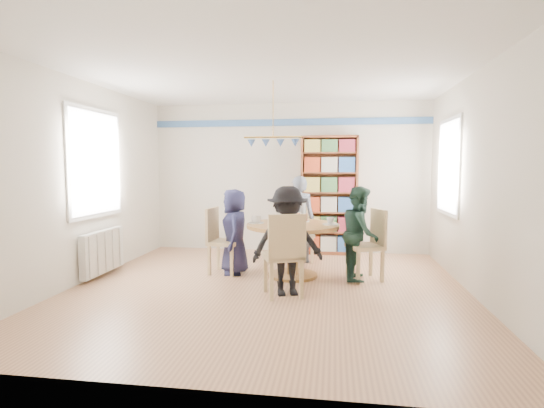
% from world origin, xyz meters
% --- Properties ---
extents(ground, '(5.00, 5.00, 0.00)m').
position_xyz_m(ground, '(0.00, 0.00, 0.00)').
color(ground, tan).
extents(room_shell, '(5.00, 5.00, 5.00)m').
position_xyz_m(room_shell, '(-0.26, 0.87, 1.65)').
color(room_shell, white).
rests_on(room_shell, ground).
extents(radiator, '(0.12, 1.00, 0.60)m').
position_xyz_m(radiator, '(-2.42, 0.30, 0.35)').
color(radiator, silver).
rests_on(radiator, ground).
extents(dining_table, '(1.30, 1.30, 0.75)m').
position_xyz_m(dining_table, '(0.26, 0.66, 0.56)').
color(dining_table, brown).
rests_on(dining_table, ground).
extents(chair_left, '(0.47, 0.47, 0.96)m').
position_xyz_m(chair_left, '(-0.82, 0.71, 0.53)').
color(chair_left, '#D1B681').
rests_on(chair_left, ground).
extents(chair_right, '(0.56, 0.56, 0.97)m').
position_xyz_m(chair_right, '(1.33, 0.65, 0.54)').
color(chair_right, '#D1B681').
rests_on(chair_right, ground).
extents(chair_far, '(0.53, 0.53, 0.93)m').
position_xyz_m(chair_far, '(0.25, 1.69, 0.51)').
color(chair_far, '#D1B681').
rests_on(chair_far, ground).
extents(chair_near, '(0.57, 0.57, 1.01)m').
position_xyz_m(chair_near, '(0.26, -0.33, 0.55)').
color(chair_near, '#D1B681').
rests_on(chair_near, ground).
extents(person_left, '(0.54, 0.68, 1.23)m').
position_xyz_m(person_left, '(-0.59, 0.70, 0.62)').
color(person_left, '#1A1B39').
rests_on(person_left, ground).
extents(person_right, '(0.54, 0.66, 1.29)m').
position_xyz_m(person_right, '(1.19, 0.64, 0.64)').
color(person_right, '#193227').
rests_on(person_right, ground).
extents(person_far, '(0.53, 0.36, 1.41)m').
position_xyz_m(person_far, '(0.26, 1.58, 0.70)').
color(person_far, gray).
rests_on(person_far, ground).
extents(person_near, '(0.96, 0.73, 1.32)m').
position_xyz_m(person_near, '(0.28, -0.21, 0.66)').
color(person_near, black).
rests_on(person_near, ground).
extents(bookshelf, '(1.00, 0.30, 2.09)m').
position_xyz_m(bookshelf, '(0.74, 2.34, 1.03)').
color(bookshelf, brown).
rests_on(bookshelf, ground).
extents(tableware, '(1.26, 1.26, 0.33)m').
position_xyz_m(tableware, '(0.23, 0.69, 0.82)').
color(tableware, white).
rests_on(tableware, dining_table).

